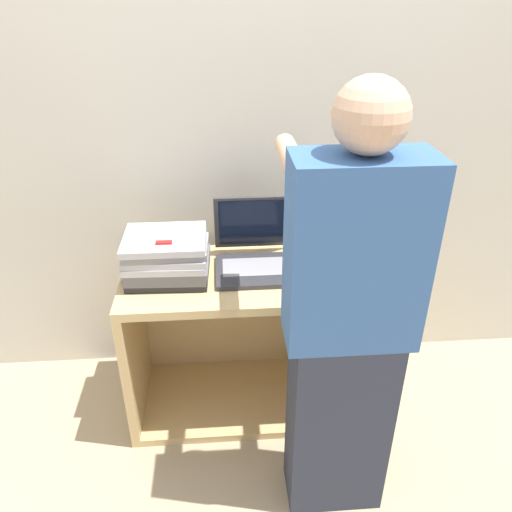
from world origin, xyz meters
The scene contains 8 objects.
ground_plane centered at (0.00, 0.00, 0.00)m, with size 12.00×12.00×0.00m, color tan.
wall_back centered at (0.00, 0.62, 1.20)m, with size 8.00×0.05×2.40m.
cart centered at (0.00, 0.32, 0.34)m, with size 1.08×0.51×0.69m.
laptop_open centered at (0.00, 0.31, 0.74)m, with size 0.32×0.34×0.28m.
laptop_stack_left centered at (-0.35, 0.25, 0.78)m, with size 0.33×0.29×0.18m.
laptop_stack_right centered at (0.35, 0.26, 0.74)m, with size 0.34×0.29×0.10m.
person centered at (0.26, -0.24, 0.77)m, with size 0.40×0.52×1.54m.
inventory_tag centered at (-0.35, 0.19, 0.88)m, with size 0.06×0.02×0.01m.
Camera 1 is at (-0.13, -1.49, 1.74)m, focal length 35.00 mm.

